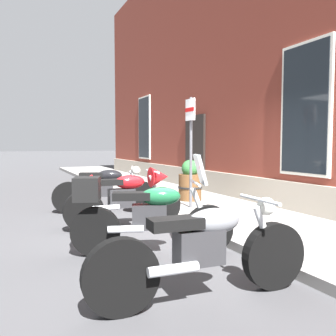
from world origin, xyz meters
TOP-DOWN VIEW (x-y plane):
  - ground_plane at (0.00, 0.00)m, footprint 140.00×140.00m
  - sidewalk at (0.00, 1.21)m, footprint 31.38×2.41m
  - motorcycle_black_naked at (-2.22, -0.87)m, footprint 0.90×2.09m
  - motorcycle_red_sport at (-0.78, -0.85)m, footprint 0.62×2.07m
  - motorcycle_green_touring at (0.76, -1.15)m, footprint 0.99×2.04m
  - motorcycle_grey_naked at (2.28, -1.13)m, footprint 0.62×2.22m
  - parking_sign at (-1.42, 0.71)m, footprint 0.36×0.07m
  - barrel_planter at (-2.27, 1.16)m, footprint 0.57×0.57m

SIDE VIEW (x-z plane):
  - ground_plane at x=0.00m, z-range 0.00..0.00m
  - sidewalk at x=0.00m, z-range 0.00..0.13m
  - motorcycle_grey_naked at x=2.28m, z-range 0.01..0.94m
  - motorcycle_black_naked at x=-2.22m, z-range 0.00..0.97m
  - barrel_planter at x=-2.27m, z-range 0.07..1.02m
  - motorcycle_green_touring at x=0.76m, z-range -0.11..1.20m
  - motorcycle_red_sport at x=-0.78m, z-range 0.05..1.08m
  - parking_sign at x=-1.42m, z-range 0.47..2.74m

